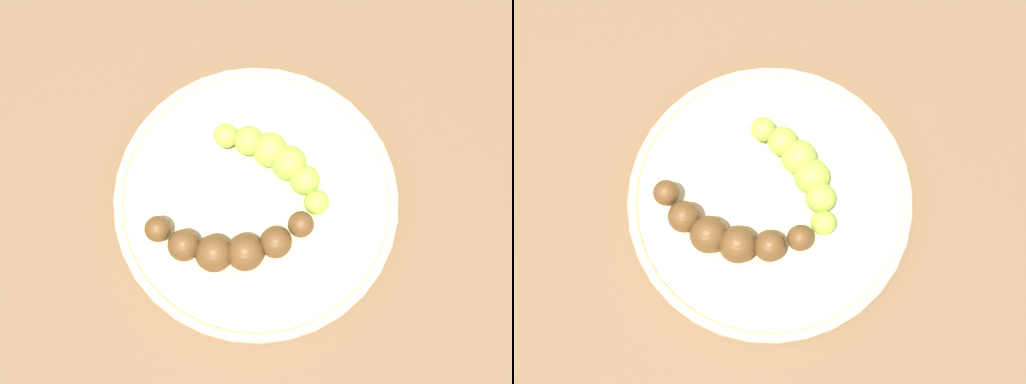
# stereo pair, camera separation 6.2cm
# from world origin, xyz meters

# --- Properties ---
(ground_plane) EXTENTS (2.40, 2.40, 0.00)m
(ground_plane) POSITION_xyz_m (0.00, 0.00, 0.00)
(ground_plane) COLOR brown
(fruit_bowl) EXTENTS (0.28, 0.28, 0.02)m
(fruit_bowl) POSITION_xyz_m (0.00, 0.00, 0.01)
(fruit_bowl) COLOR #D1B784
(fruit_bowl) RESTS_ON ground_plane
(banana_overripe) EXTENTS (0.07, 0.16, 0.04)m
(banana_overripe) POSITION_xyz_m (0.05, -0.02, 0.04)
(banana_overripe) COLOR #593819
(banana_overripe) RESTS_ON fruit_bowl
(banana_green) EXTENTS (0.08, 0.12, 0.03)m
(banana_green) POSITION_xyz_m (-0.04, 0.01, 0.04)
(banana_green) COLOR #8CAD38
(banana_green) RESTS_ON fruit_bowl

